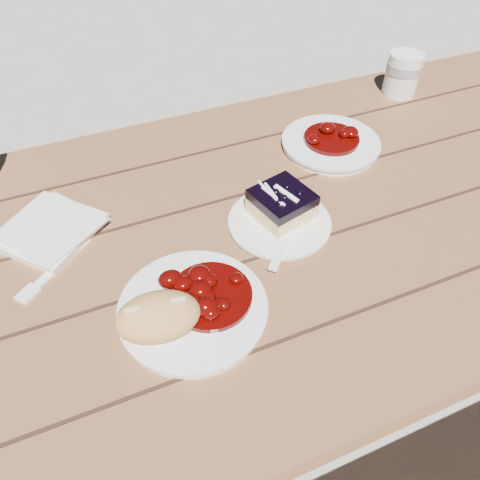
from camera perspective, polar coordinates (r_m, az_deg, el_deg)
name	(u,v)px	position (r m, az deg, el deg)	size (l,w,h in m)	color
ground	(303,383)	(1.51, 7.69, -16.89)	(60.00, 60.00, 0.00)	#A29C92
picnic_table	(329,254)	(1.03, 10.85, -1.69)	(2.00, 1.55, 0.75)	brown
main_plate	(193,310)	(0.71, -5.74, -8.45)	(0.22, 0.22, 0.02)	white
goulash_stew	(210,289)	(0.70, -3.71, -6.00)	(0.13, 0.13, 0.04)	#4B0402
bread_roll	(158,317)	(0.66, -9.97, -9.20)	(0.12, 0.08, 0.06)	#DC9F54
dessert_plate	(279,223)	(0.84, 4.83, 2.08)	(0.18, 0.18, 0.01)	white
blueberry_cake	(282,204)	(0.83, 5.12, 4.45)	(0.11, 0.11, 0.05)	#F8DA87
fork_dessert	(283,244)	(0.79, 5.31, -0.46)	(0.03, 0.16, 0.01)	white
coffee_cup	(402,74)	(1.26, 19.20, 18.55)	(0.08, 0.08, 0.10)	white
napkin_stack	(49,230)	(0.89, -22.23, 1.09)	(0.15, 0.15, 0.01)	white
fork_table	(62,262)	(0.83, -20.84, -2.53)	(0.03, 0.16, 0.01)	white
second_plate	(331,144)	(1.04, 10.98, 11.42)	(0.20, 0.20, 0.02)	white
second_stew	(332,132)	(1.02, 11.21, 12.75)	(0.12, 0.12, 0.04)	#4B0402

